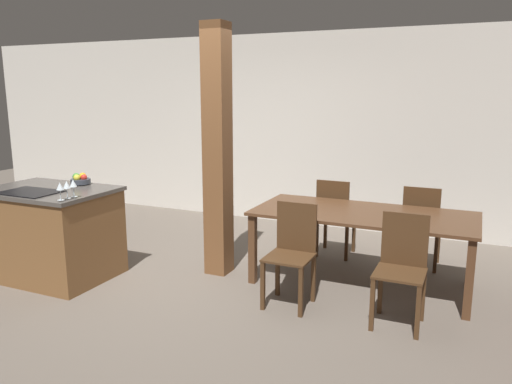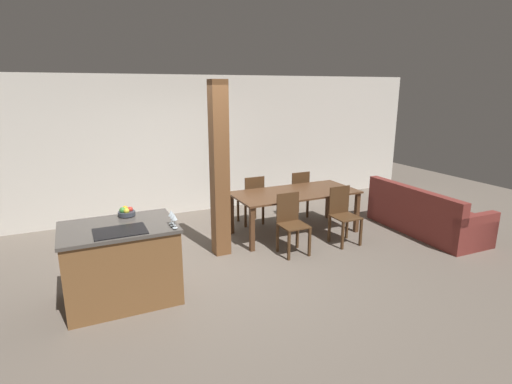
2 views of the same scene
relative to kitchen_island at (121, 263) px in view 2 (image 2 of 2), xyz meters
The scene contains 14 objects.
ground_plane 1.58m from the kitchen_island, 16.86° to the left, with size 16.00×16.00×0.00m, color #665B51.
wall_back 3.53m from the kitchen_island, 64.92° to the left, with size 11.20×0.08×2.70m.
kitchen_island is the anchor object (origin of this frame).
fruit_bowl 0.63m from the kitchen_island, 66.50° to the left, with size 0.21×0.21×0.11m.
wine_glass_near 0.91m from the kitchen_island, 33.72° to the right, with size 0.07×0.07×0.16m.
wine_glass_middle 0.88m from the kitchen_island, 27.72° to the right, with size 0.07×0.07×0.16m.
wine_glass_far 0.85m from the kitchen_island, 20.99° to the right, with size 0.07×0.07×0.16m.
dining_table 3.20m from the kitchen_island, 20.17° to the left, with size 2.14×0.99×0.74m.
dining_chair_near_left 2.55m from the kitchen_island, ahead, with size 0.40×0.40×0.92m.
dining_chair_near_right 3.50m from the kitchen_island, ahead, with size 0.40×0.40×0.92m.
dining_chair_far_left 3.11m from the kitchen_island, 35.89° to the left, with size 0.40×0.40×0.92m.
dining_chair_far_right 3.93m from the kitchen_island, 27.65° to the left, with size 0.40×0.40×0.92m.
couch 5.09m from the kitchen_island, ahead, with size 0.90×2.09×0.82m.
timber_post 1.92m from the kitchen_island, 27.70° to the left, with size 0.24×0.24×2.58m.
Camera 2 is at (-1.84, -5.03, 2.47)m, focal length 28.00 mm.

